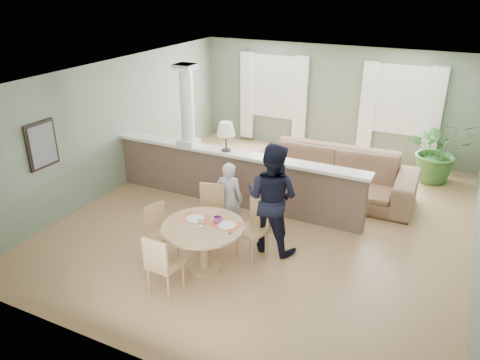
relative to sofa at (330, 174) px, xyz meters
The scene contains 12 objects.
ground 1.65m from the sofa, 117.49° to the right, with size 8.00×8.00×0.00m, color tan.
room_shell 1.71m from the sofa, 134.54° to the right, with size 7.02×8.02×2.71m.
pony_wall 2.10m from the sofa, 145.10° to the right, with size 5.32×0.38×2.70m.
sofa is the anchor object (origin of this frame).
houseplant 2.63m from the sofa, 43.69° to the left, with size 1.30×1.13×1.45m, color #346428.
dining_table 3.56m from the sofa, 106.42° to the right, with size 1.26×1.26×0.86m.
chair_far_boy 2.92m from the sofa, 117.75° to the right, with size 0.54×0.54×1.00m.
chair_far_man 2.73m from the sofa, 99.97° to the right, with size 0.54×0.54×0.95m.
chair_near 4.40m from the sofa, 106.08° to the right, with size 0.45×0.45×0.96m.
chair_side 3.86m from the sofa, 118.41° to the right, with size 0.51×0.51×0.89m.
child_person 2.54m from the sofa, 117.56° to the right, with size 0.49×0.32×1.34m, color #ACACB1.
man_person 2.46m from the sofa, 97.32° to the right, with size 0.91×0.71×1.87m, color black.
Camera 1 is at (2.94, -7.31, 4.23)m, focal length 35.00 mm.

